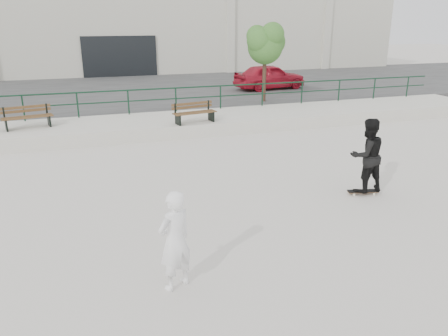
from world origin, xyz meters
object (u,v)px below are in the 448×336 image
object	(u,v)px
red_car	(270,76)
standing_skater	(367,155)
tree	(266,42)
bench_right	(194,113)
skateboard	(363,191)
bench_left	(27,117)
seated_skater	(175,241)

from	to	relation	value
red_car	standing_skater	world-z (taller)	standing_skater
red_car	standing_skater	size ratio (longest dim) A/B	2.17
tree	standing_skater	world-z (taller)	tree
bench_right	skateboard	bearing A→B (deg)	-80.52
bench_left	seated_skater	xyz separation A→B (m)	(3.11, -10.77, -0.03)
tree	seated_skater	xyz separation A→B (m)	(-7.25, -13.19, -2.38)
tree	bench_left	bearing A→B (deg)	-166.87
bench_right	skateboard	distance (m)	7.67
red_car	tree	bearing A→B (deg)	143.91
bench_right	seated_skater	size ratio (longest dim) A/B	1.01
tree	seated_skater	size ratio (longest dim) A/B	2.12
bench_left	tree	size ratio (longest dim) A/B	0.49
seated_skater	red_car	bearing A→B (deg)	-145.64
bench_right	standing_skater	xyz separation A→B (m)	(2.57, -7.18, 0.16)
skateboard	standing_skater	bearing A→B (deg)	0.00
tree	standing_skater	distance (m)	11.05
bench_left	bench_right	size ratio (longest dim) A/B	1.04
standing_skater	seated_skater	size ratio (longest dim) A/B	1.09
skateboard	seated_skater	distance (m)	6.03
tree	red_car	size ratio (longest dim) A/B	0.89
bench_left	tree	bearing A→B (deg)	1.13
seated_skater	tree	bearing A→B (deg)	-145.88
bench_left	standing_skater	distance (m)	11.87
bench_left	tree	world-z (taller)	tree
bench_left	seated_skater	world-z (taller)	seated_skater
red_car	bench_left	bearing A→B (deg)	107.31
red_car	skateboard	world-z (taller)	red_car
skateboard	seated_skater	world-z (taller)	seated_skater
seated_skater	bench_right	bearing A→B (deg)	-133.46
seated_skater	skateboard	bearing A→B (deg)	177.82
bench_left	tree	distance (m)	10.89
red_car	standing_skater	distance (m)	14.60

